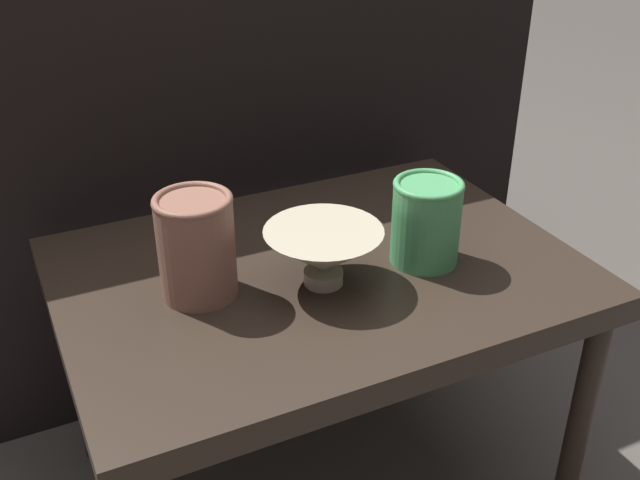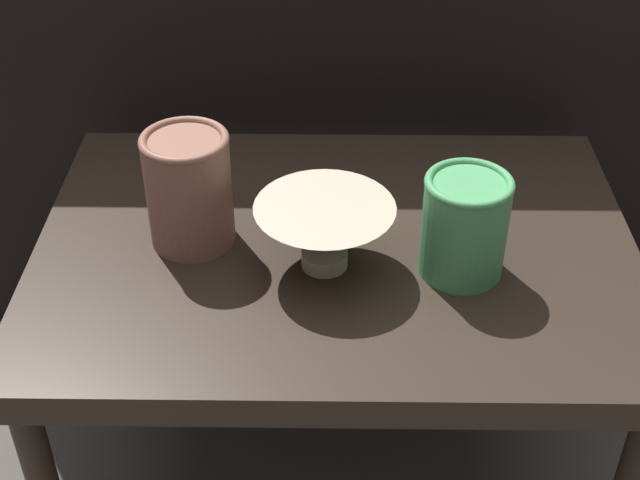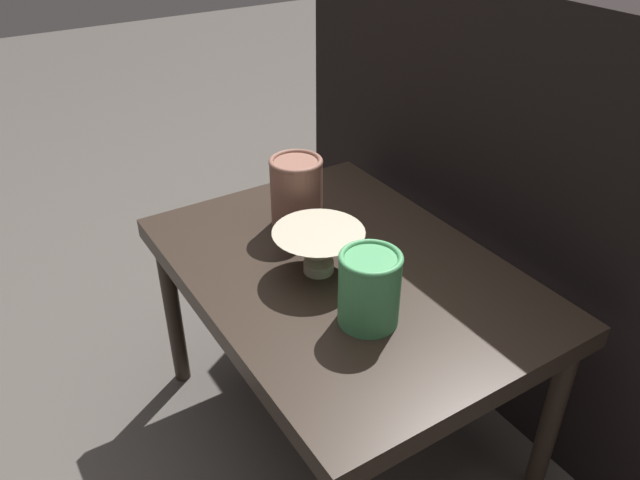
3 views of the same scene
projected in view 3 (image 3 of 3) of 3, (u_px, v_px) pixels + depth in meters
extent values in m
plane|color=#4C4742|center=(340.00, 428.00, 1.38)|extent=(8.00, 8.00, 0.00)
cube|color=#2D231C|center=(343.00, 276.00, 1.16)|extent=(0.74, 0.53, 0.04)
cylinder|color=#2D231C|center=(173.00, 313.00, 1.41)|extent=(0.04, 0.04, 0.39)
cylinder|color=#2D231C|center=(343.00, 253.00, 1.62)|extent=(0.04, 0.04, 0.39)
cylinder|color=#2D231C|center=(550.00, 424.00, 1.14)|extent=(0.04, 0.04, 0.39)
cube|color=black|center=(557.00, 185.00, 1.40)|extent=(1.25, 0.50, 0.89)
cylinder|color=#B2A88E|center=(319.00, 266.00, 1.13)|extent=(0.06, 0.06, 0.02)
cone|color=#B2A88E|center=(319.00, 247.00, 1.11)|extent=(0.17, 0.17, 0.06)
cylinder|color=brown|center=(296.00, 194.00, 1.24)|extent=(0.10, 0.10, 0.14)
torus|color=brown|center=(296.00, 162.00, 1.20)|extent=(0.11, 0.11, 0.01)
cylinder|color=#47995B|center=(369.00, 290.00, 0.98)|extent=(0.10, 0.10, 0.12)
torus|color=#47995B|center=(371.00, 258.00, 0.95)|extent=(0.10, 0.10, 0.01)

